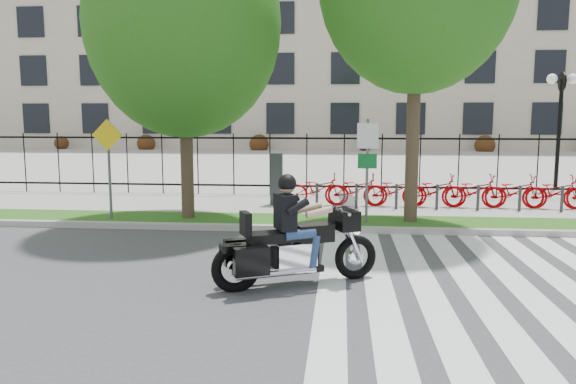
{
  "coord_description": "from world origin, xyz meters",
  "views": [
    {
      "loc": [
        2.34,
        -8.86,
        2.72
      ],
      "look_at": [
        1.19,
        3.0,
        1.1
      ],
      "focal_mm": 35.0,
      "sensor_mm": 36.0,
      "label": 1
    }
  ],
  "objects": [
    {
      "name": "ground",
      "position": [
        0.0,
        0.0,
        0.0
      ],
      "size": [
        120.0,
        120.0,
        0.0
      ],
      "primitive_type": "plane",
      "color": "#3C3B3E",
      "rests_on": "ground"
    },
    {
      "name": "curb",
      "position": [
        0.0,
        4.1,
        0.07
      ],
      "size": [
        60.0,
        0.2,
        0.15
      ],
      "primitive_type": "cube",
      "color": "#9D9B94",
      "rests_on": "ground"
    },
    {
      "name": "grass_verge",
      "position": [
        0.0,
        4.95,
        0.07
      ],
      "size": [
        60.0,
        1.5,
        0.15
      ],
      "primitive_type": "cube",
      "color": "#255214",
      "rests_on": "ground"
    },
    {
      "name": "sidewalk",
      "position": [
        0.0,
        7.45,
        0.07
      ],
      "size": [
        60.0,
        3.5,
        0.15
      ],
      "primitive_type": "cube",
      "color": "#9A9890",
      "rests_on": "ground"
    },
    {
      "name": "plaza",
      "position": [
        0.0,
        25.0,
        0.05
      ],
      "size": [
        80.0,
        34.0,
        0.1
      ],
      "primitive_type": "cube",
      "color": "#9A9890",
      "rests_on": "ground"
    },
    {
      "name": "crosswalk_stripes",
      "position": [
        4.83,
        0.0,
        0.01
      ],
      "size": [
        5.7,
        8.0,
        0.01
      ],
      "primitive_type": null,
      "color": "silver",
      "rests_on": "ground"
    },
    {
      "name": "iron_fence",
      "position": [
        0.0,
        9.2,
        1.15
      ],
      "size": [
        30.0,
        0.06,
        2.0
      ],
      "primitive_type": null,
      "color": "black",
      "rests_on": "sidewalk"
    },
    {
      "name": "office_building",
      "position": [
        0.0,
        44.92,
        9.97
      ],
      "size": [
        60.0,
        21.9,
        20.15
      ],
      "color": "#B1A68E",
      "rests_on": "ground"
    },
    {
      "name": "lamp_post_right",
      "position": [
        10.0,
        12.0,
        3.21
      ],
      "size": [
        1.06,
        0.7,
        4.25
      ],
      "color": "black",
      "rests_on": "ground"
    },
    {
      "name": "street_tree_1",
      "position": [
        -1.56,
        4.95,
        4.92
      ],
      "size": [
        4.8,
        4.8,
        7.54
      ],
      "color": "#362A1D",
      "rests_on": "grass_verge"
    },
    {
      "name": "bike_share_station",
      "position": [
        5.42,
        7.2,
        0.62
      ],
      "size": [
        9.97,
        0.85,
        1.5
      ],
      "color": "#2D2D33",
      "rests_on": "sidewalk"
    },
    {
      "name": "sign_pole_regulatory",
      "position": [
        2.93,
        4.58,
        1.74
      ],
      "size": [
        0.5,
        0.09,
        2.5
      ],
      "color": "#59595B",
      "rests_on": "grass_verge"
    },
    {
      "name": "sign_pole_warning",
      "position": [
        -3.45,
        4.58,
        1.74
      ],
      "size": [
        0.78,
        0.09,
        2.49
      ],
      "color": "#59595B",
      "rests_on": "grass_verge"
    },
    {
      "name": "motorcycle_rider",
      "position": [
        1.62,
        -0.08,
        0.73
      ],
      "size": [
        2.63,
        1.53,
        2.18
      ],
      "color": "black",
      "rests_on": "ground"
    }
  ]
}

